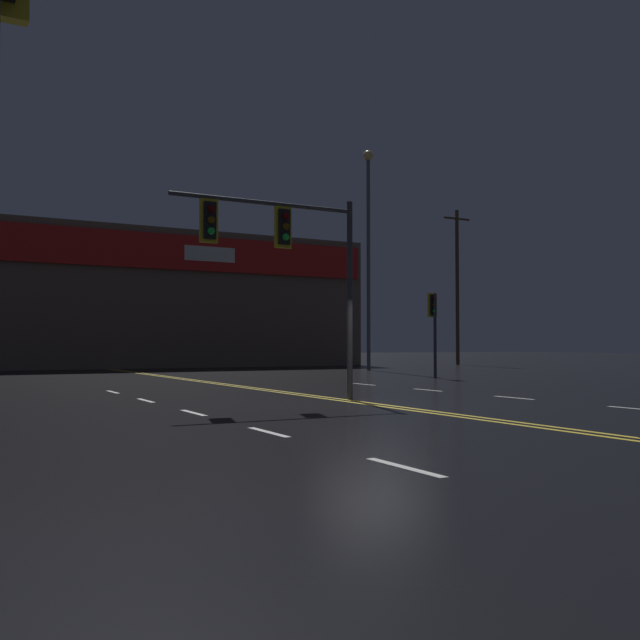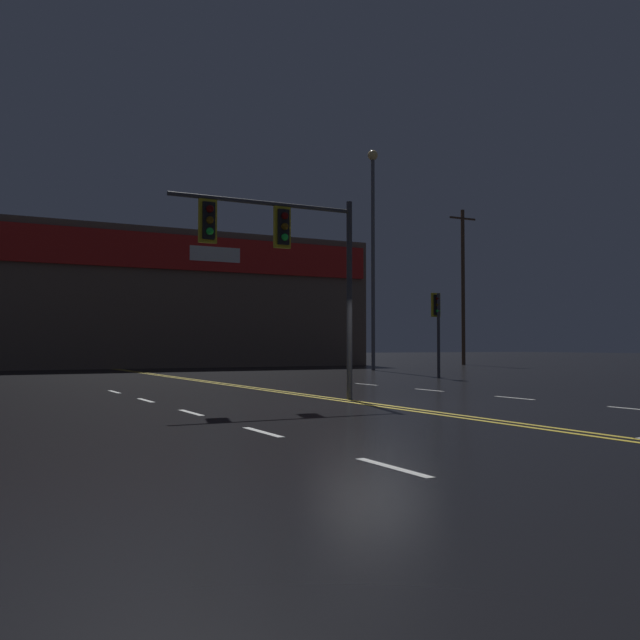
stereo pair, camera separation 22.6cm
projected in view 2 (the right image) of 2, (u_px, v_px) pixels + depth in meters
ground_plane at (372, 404)px, 16.14m from camera, size 200.00×200.00×0.00m
road_markings at (429, 407)px, 15.44m from camera, size 12.65×60.00×0.01m
traffic_signal_median at (278, 243)px, 16.82m from camera, size 4.69×0.36×4.93m
traffic_signal_corner_northeast at (437, 315)px, 29.36m from camera, size 0.42×0.36×3.51m
streetlight_near_right at (373, 234)px, 38.84m from camera, size 0.56×0.56×12.05m
building_backdrop at (99, 300)px, 44.96m from camera, size 33.42×10.23×8.34m
utility_pole_row at (99, 256)px, 38.26m from camera, size 48.22×0.26×12.74m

